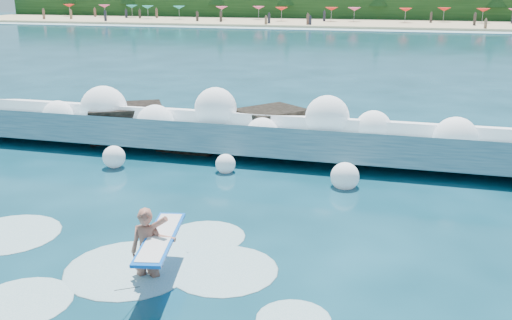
% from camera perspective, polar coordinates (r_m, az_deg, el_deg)
% --- Properties ---
extents(ground, '(200.00, 200.00, 0.00)m').
position_cam_1_polar(ground, '(14.50, -7.87, -6.32)').
color(ground, '#072E39').
rests_on(ground, ground).
extents(beach, '(140.00, 20.00, 0.40)m').
position_cam_1_polar(beach, '(90.52, 12.15, 13.18)').
color(beach, tan).
rests_on(beach, ground).
extents(wet_band, '(140.00, 5.00, 0.08)m').
position_cam_1_polar(wet_band, '(79.58, 11.63, 12.61)').
color(wet_band, silver).
rests_on(wet_band, ground).
extents(treeline, '(140.00, 4.00, 5.00)m').
position_cam_1_polar(treeline, '(100.39, 12.60, 14.81)').
color(treeline, black).
rests_on(treeline, ground).
extents(breaking_wave, '(19.96, 3.04, 1.72)m').
position_cam_1_polar(breaking_wave, '(20.38, -2.01, 2.51)').
color(breaking_wave, '#336A81').
rests_on(breaking_wave, ground).
extents(rock_cluster, '(8.83, 3.53, 1.61)m').
position_cam_1_polar(rock_cluster, '(21.75, -6.69, 3.09)').
color(rock_cluster, black).
rests_on(rock_cluster, ground).
extents(surfer_with_board, '(1.17, 2.98, 1.81)m').
position_cam_1_polar(surfer_with_board, '(11.75, -10.54, -8.69)').
color(surfer_with_board, '#A7614E').
rests_on(surfer_with_board, ground).
extents(wave_spray, '(15.66, 4.48, 2.34)m').
position_cam_1_polar(wave_spray, '(20.28, -3.09, 3.93)').
color(wave_spray, white).
rests_on(wave_spray, ground).
extents(surf_foam, '(9.23, 5.60, 0.14)m').
position_cam_1_polar(surf_foam, '(12.85, -13.31, -9.84)').
color(surf_foam, silver).
rests_on(surf_foam, ground).
extents(beach_umbrellas, '(113.04, 6.37, 0.50)m').
position_cam_1_polar(beach_umbrellas, '(92.70, 12.56, 14.50)').
color(beach_umbrellas, red).
rests_on(beach_umbrellas, ground).
extents(beachgoers, '(105.77, 12.89, 1.94)m').
position_cam_1_polar(beachgoers, '(90.15, 4.89, 14.06)').
color(beachgoers, '#3F332D').
rests_on(beachgoers, ground).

